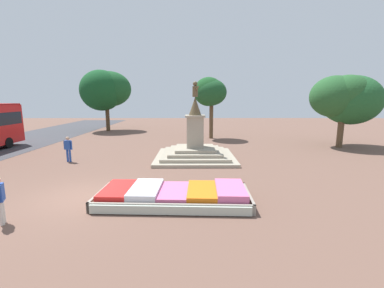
{
  "coord_description": "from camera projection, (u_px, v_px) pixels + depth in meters",
  "views": [
    {
      "loc": [
        4.52,
        -10.01,
        3.98
      ],
      "look_at": [
        4.6,
        3.73,
        1.58
      ],
      "focal_mm": 24.0,
      "sensor_mm": 36.0,
      "label": 1
    }
  ],
  "objects": [
    {
      "name": "park_tree_far_right",
      "position": [
        105.0,
        91.0,
        32.14
      ],
      "size": [
        6.07,
        5.76,
        7.55
      ],
      "color": "#4C3823",
      "rests_on": "ground_plane"
    },
    {
      "name": "statue_monument",
      "position": [
        195.0,
        148.0,
        17.41
      ],
      "size": [
        5.26,
        5.26,
        5.12
      ],
      "color": "#A09681",
      "rests_on": "ground_plane"
    },
    {
      "name": "park_tree_behind_statue",
      "position": [
        346.0,
        98.0,
        21.11
      ],
      "size": [
        5.77,
        4.8,
        5.93
      ],
      "color": "brown",
      "rests_on": "ground_plane"
    },
    {
      "name": "pedestrian_near_planter",
      "position": [
        68.0,
        147.0,
        16.37
      ],
      "size": [
        0.57,
        0.27,
        1.64
      ],
      "color": "#264CA5",
      "rests_on": "ground_plane"
    },
    {
      "name": "flower_planter",
      "position": [
        175.0,
        195.0,
        10.05
      ],
      "size": [
        6.04,
        2.81,
        0.63
      ],
      "color": "#38281C",
      "rests_on": "ground_plane"
    },
    {
      "name": "pedestrian_crossing_plaza",
      "position": [
        0.0,
        198.0,
        8.15
      ],
      "size": [
        0.35,
        0.53,
        1.57
      ],
      "color": "beige",
      "rests_on": "ground_plane"
    },
    {
      "name": "park_tree_far_left",
      "position": [
        210.0,
        92.0,
        25.48
      ],
      "size": [
        3.28,
        3.42,
        6.14
      ],
      "color": "brown",
      "rests_on": "ground_plane"
    },
    {
      "name": "ground_plane",
      "position": [
        81.0,
        197.0,
        10.52
      ],
      "size": [
        90.24,
        90.24,
        0.0
      ],
      "primitive_type": "plane",
      "color": "brown"
    }
  ]
}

